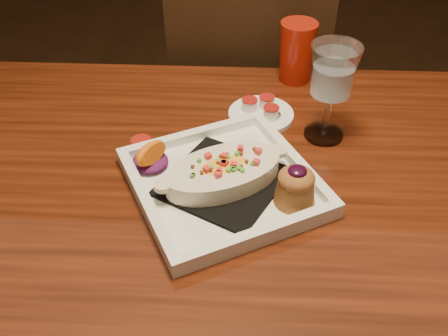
{
  "coord_description": "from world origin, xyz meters",
  "views": [
    {
      "loc": [
        -0.01,
        -0.61,
        1.34
      ],
      "look_at": [
        -0.04,
        0.05,
        0.77
      ],
      "focal_mm": 40.0,
      "sensor_mm": 36.0,
      "label": 1
    }
  ],
  "objects_px": {
    "plate": "(229,179)",
    "table": "(243,236)",
    "saucer": "(261,112)",
    "chair_far": "(246,110)",
    "red_tumbler": "(297,52)",
    "goblet": "(333,76)"
  },
  "relations": [
    {
      "from": "plate",
      "to": "table",
      "type": "bearing_deg",
      "value": -61.94
    },
    {
      "from": "table",
      "to": "red_tumbler",
      "type": "distance_m",
      "value": 0.45
    },
    {
      "from": "table",
      "to": "plate",
      "type": "distance_m",
      "value": 0.13
    },
    {
      "from": "table",
      "to": "red_tumbler",
      "type": "xyz_separation_m",
      "value": [
        0.11,
        0.4,
        0.16
      ]
    },
    {
      "from": "saucer",
      "to": "table",
      "type": "bearing_deg",
      "value": -96.71
    },
    {
      "from": "plate",
      "to": "goblet",
      "type": "xyz_separation_m",
      "value": [
        0.18,
        0.16,
        0.11
      ]
    },
    {
      "from": "chair_far",
      "to": "plate",
      "type": "bearing_deg",
      "value": 87.34
    },
    {
      "from": "plate",
      "to": "red_tumbler",
      "type": "relative_size",
      "value": 2.91
    },
    {
      "from": "goblet",
      "to": "table",
      "type": "bearing_deg",
      "value": -129.4
    },
    {
      "from": "table",
      "to": "chair_far",
      "type": "distance_m",
      "value": 0.65
    },
    {
      "from": "table",
      "to": "goblet",
      "type": "xyz_separation_m",
      "value": [
        0.15,
        0.18,
        0.23
      ]
    },
    {
      "from": "table",
      "to": "goblet",
      "type": "bearing_deg",
      "value": 50.6
    },
    {
      "from": "table",
      "to": "chair_far",
      "type": "bearing_deg",
      "value": 90.0
    },
    {
      "from": "chair_far",
      "to": "red_tumbler",
      "type": "xyz_separation_m",
      "value": [
        0.11,
        -0.23,
        0.31
      ]
    },
    {
      "from": "plate",
      "to": "saucer",
      "type": "bearing_deg",
      "value": 48.27
    },
    {
      "from": "red_tumbler",
      "to": "saucer",
      "type": "bearing_deg",
      "value": -116.57
    },
    {
      "from": "plate",
      "to": "red_tumbler",
      "type": "xyz_separation_m",
      "value": [
        0.14,
        0.38,
        0.04
      ]
    },
    {
      "from": "chair_far",
      "to": "table",
      "type": "bearing_deg",
      "value": 90.0
    },
    {
      "from": "saucer",
      "to": "red_tumbler",
      "type": "bearing_deg",
      "value": 63.43
    },
    {
      "from": "plate",
      "to": "goblet",
      "type": "height_order",
      "value": "goblet"
    },
    {
      "from": "chair_far",
      "to": "plate",
      "type": "height_order",
      "value": "chair_far"
    },
    {
      "from": "plate",
      "to": "red_tumbler",
      "type": "distance_m",
      "value": 0.41
    }
  ]
}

